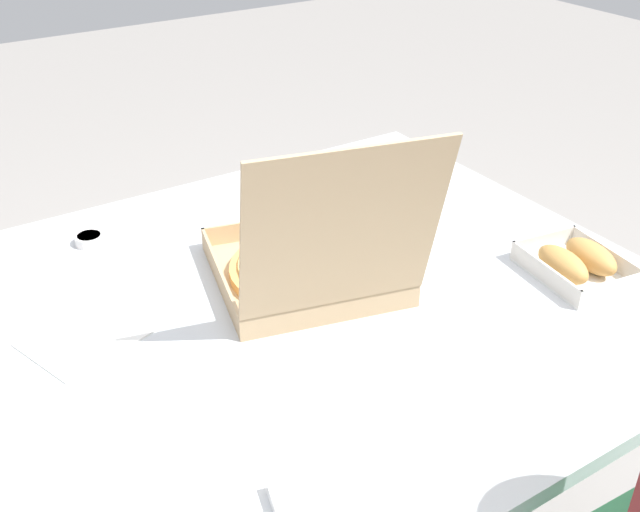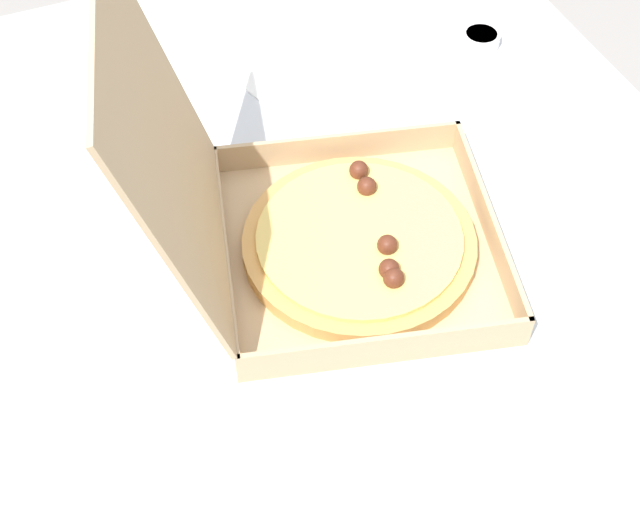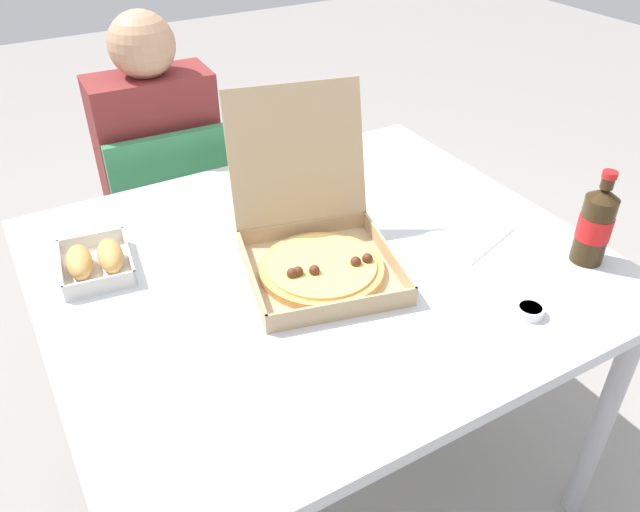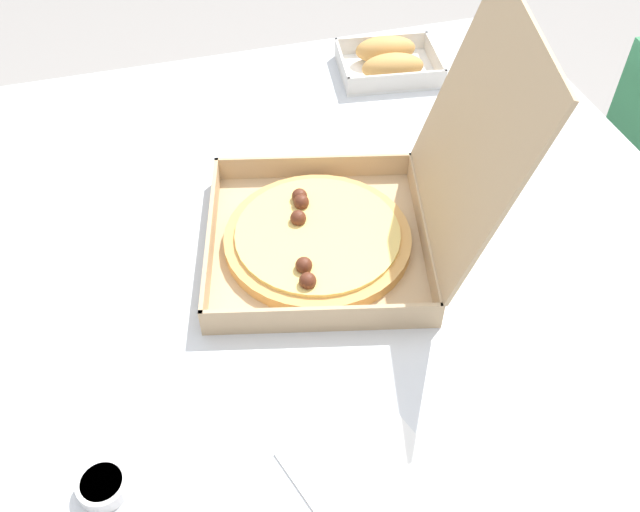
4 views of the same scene
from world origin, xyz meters
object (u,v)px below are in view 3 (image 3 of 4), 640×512
at_px(chair, 170,220).
at_px(pizza_box_open, 317,247).
at_px(cola_bottle, 595,224).
at_px(diner_person, 156,157).
at_px(napkin_pile, 319,160).
at_px(paper_menu, 466,235).
at_px(bread_side_box, 95,260).
at_px(dipping_sauce_cup, 530,310).

bearing_deg(chair, pizza_box_open, -82.04).
bearing_deg(cola_bottle, diner_person, 119.78).
height_order(chair, napkin_pile, chair).
height_order(pizza_box_open, paper_menu, pizza_box_open).
bearing_deg(pizza_box_open, paper_menu, -10.70).
bearing_deg(diner_person, napkin_pile, -48.23).
bearing_deg(bread_side_box, dipping_sauce_cup, -39.45).
xyz_separation_m(cola_bottle, dipping_sauce_cup, (-0.25, -0.08, -0.08)).
distance_m(pizza_box_open, paper_menu, 0.39).
relative_size(diner_person, pizza_box_open, 2.45).
distance_m(paper_menu, napkin_pile, 0.53).
bearing_deg(diner_person, pizza_box_open, -82.75).
relative_size(pizza_box_open, napkin_pile, 4.27).
bearing_deg(napkin_pile, pizza_box_open, -120.30).
bearing_deg(chair, dipping_sauce_cup, -70.99).
relative_size(bread_side_box, cola_bottle, 0.93).
xyz_separation_m(pizza_box_open, bread_side_box, (-0.43, 0.23, -0.02)).
distance_m(diner_person, paper_menu, 1.05).
bearing_deg(paper_menu, bread_side_box, 141.31).
distance_m(diner_person, dipping_sauce_cup, 1.28).
bearing_deg(cola_bottle, pizza_box_open, 152.26).
height_order(napkin_pile, dipping_sauce_cup, same).
relative_size(pizza_box_open, dipping_sauce_cup, 8.38).
distance_m(bread_side_box, napkin_pile, 0.72).
distance_m(chair, bread_side_box, 0.72).
distance_m(cola_bottle, dipping_sauce_cup, 0.28).
relative_size(bread_side_box, napkin_pile, 1.90).
bearing_deg(cola_bottle, chair, 121.18).
xyz_separation_m(pizza_box_open, dipping_sauce_cup, (0.29, -0.36, -0.04)).
bearing_deg(chair, paper_menu, -60.68).
relative_size(diner_person, dipping_sauce_cup, 20.54).
bearing_deg(chair, diner_person, 87.44).
bearing_deg(diner_person, chair, -92.56).
height_order(bread_side_box, napkin_pile, bread_side_box).
xyz_separation_m(diner_person, pizza_box_open, (0.11, -0.85, 0.11)).
height_order(pizza_box_open, cola_bottle, pizza_box_open).
bearing_deg(dipping_sauce_cup, paper_menu, 73.46).
relative_size(paper_menu, dipping_sauce_cup, 3.75).
bearing_deg(chair, cola_bottle, -58.82).
xyz_separation_m(bread_side_box, cola_bottle, (0.98, -0.52, 0.07)).
distance_m(bread_side_box, paper_menu, 0.86).
relative_size(paper_menu, napkin_pile, 1.91).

